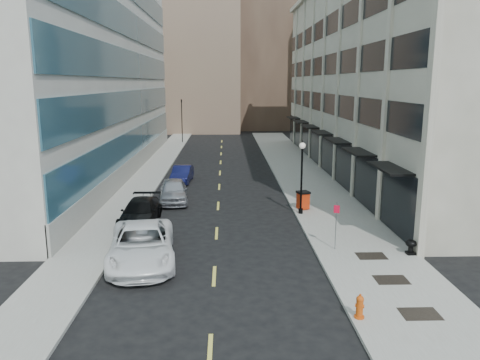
{
  "coord_description": "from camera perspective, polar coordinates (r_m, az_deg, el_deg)",
  "views": [
    {
      "loc": [
        0.54,
        -17.46,
        8.45
      ],
      "look_at": [
        1.37,
        9.08,
        2.86
      ],
      "focal_mm": 35.0,
      "sensor_mm": 36.0,
      "label": 1
    }
  ],
  "objects": [
    {
      "name": "grate_far",
      "position": [
        23.89,
        15.71,
        -8.9
      ],
      "size": [
        1.4,
        1.0,
        0.01
      ],
      "primitive_type": "cube",
      "color": "black",
      "rests_on": "sidewalk_right"
    },
    {
      "name": "trash_bin",
      "position": [
        31.26,
        7.69,
        -2.38
      ],
      "size": [
        0.94,
        0.94,
        1.22
      ],
      "rotation": [
        0.0,
        0.0,
        0.31
      ],
      "color": "red",
      "rests_on": "sidewalk_right"
    },
    {
      "name": "sidewalk_left",
      "position": [
        39.03,
        -12.14,
        -0.78
      ],
      "size": [
        3.0,
        80.0,
        0.15
      ],
      "primitive_type": "cube",
      "color": "gray",
      "rests_on": "ground"
    },
    {
      "name": "ground",
      "position": [
        19.41,
        -3.3,
        -13.95
      ],
      "size": [
        160.0,
        160.0,
        0.0
      ],
      "primitive_type": "plane",
      "color": "black",
      "rests_on": "ground"
    },
    {
      "name": "lamppost",
      "position": [
        29.8,
        7.53,
        1.05
      ],
      "size": [
        0.39,
        0.39,
        4.69
      ],
      "color": "black",
      "rests_on": "sidewalk_right"
    },
    {
      "name": "building_right",
      "position": [
        47.39,
        18.87,
        11.91
      ],
      "size": [
        15.3,
        46.5,
        18.25
      ],
      "color": "beige",
      "rests_on": "ground"
    },
    {
      "name": "fire_hydrant",
      "position": [
        17.82,
        14.38,
        -14.69
      ],
      "size": [
        0.37,
        0.37,
        0.91
      ],
      "rotation": [
        0.0,
        0.0,
        -0.35
      ],
      "color": "#E1520F",
      "rests_on": "sidewalk_right"
    },
    {
      "name": "car_silver_sedan",
      "position": [
        33.73,
        -8.11,
        -1.31
      ],
      "size": [
        2.47,
        5.03,
        1.65
      ],
      "primitive_type": "imported",
      "rotation": [
        0.0,
        0.0,
        0.11
      ],
      "color": "#9EA0A7",
      "rests_on": "ground"
    },
    {
      "name": "car_blue_sedan",
      "position": [
        40.36,
        -7.07,
        0.72
      ],
      "size": [
        1.75,
        4.36,
        1.41
      ],
      "primitive_type": "imported",
      "rotation": [
        0.0,
        0.0,
        -0.06
      ],
      "color": "#111442",
      "rests_on": "ground"
    },
    {
      "name": "skyline_brown",
      "position": [
        90.18,
        3.1,
        17.3
      ],
      "size": [
        12.0,
        16.0,
        34.0
      ],
      "primitive_type": "cube",
      "color": "brown",
      "rests_on": "ground"
    },
    {
      "name": "building_left",
      "position": [
        47.45,
        -22.72,
        12.84
      ],
      "size": [
        16.14,
        46.0,
        20.0
      ],
      "color": "beige",
      "rests_on": "ground"
    },
    {
      "name": "car_white_van",
      "position": [
        22.79,
        -11.89,
        -7.73
      ],
      "size": [
        3.83,
        6.83,
        1.8
      ],
      "primitive_type": "imported",
      "rotation": [
        0.0,
        0.0,
        0.13
      ],
      "color": "white",
      "rests_on": "ground"
    },
    {
      "name": "sidewalk_right",
      "position": [
        39.01,
        8.53,
        -0.65
      ],
      "size": [
        5.0,
        80.0,
        0.15
      ],
      "primitive_type": "cube",
      "color": "gray",
      "rests_on": "ground"
    },
    {
      "name": "skyline_stone",
      "position": [
        85.29,
        10.28,
        12.73
      ],
      "size": [
        10.0,
        14.0,
        20.0
      ],
      "primitive_type": "cube",
      "color": "beige",
      "rests_on": "ground"
    },
    {
      "name": "grate_near",
      "position": [
        18.91,
        21.09,
        -14.98
      ],
      "size": [
        1.4,
        1.0,
        0.01
      ],
      "primitive_type": "cube",
      "color": "black",
      "rests_on": "sidewalk_right"
    },
    {
      "name": "traffic_signal",
      "position": [
        65.8,
        -7.15,
        9.4
      ],
      "size": [
        0.66,
        0.66,
        6.98
      ],
      "color": "black",
      "rests_on": "ground"
    },
    {
      "name": "skyline_tan_near",
      "position": [
        85.77,
        -5.0,
        15.54
      ],
      "size": [
        14.0,
        18.0,
        28.0
      ],
      "primitive_type": "cube",
      "color": "#806A54",
      "rests_on": "ground"
    },
    {
      "name": "grate_mid",
      "position": [
        21.44,
        17.97,
        -11.49
      ],
      "size": [
        1.4,
        1.0,
        0.01
      ],
      "primitive_type": "cube",
      "color": "black",
      "rests_on": "sidewalk_right"
    },
    {
      "name": "skyline_tan_far",
      "position": [
        96.6,
        -10.73,
        13.18
      ],
      "size": [
        12.0,
        14.0,
        22.0
      ],
      "primitive_type": "cube",
      "color": "#806A54",
      "rests_on": "ground"
    },
    {
      "name": "road_centerline",
      "position": [
        35.49,
        -2.61,
        -1.9
      ],
      "size": [
        0.15,
        68.2,
        0.01
      ],
      "color": "#D8CC4C",
      "rests_on": "ground"
    },
    {
      "name": "sign_post",
      "position": [
        23.9,
        11.65,
        -4.7
      ],
      "size": [
        0.28,
        0.13,
        2.46
      ],
      "rotation": [
        0.0,
        0.0,
        -0.38
      ],
      "color": "slate",
      "rests_on": "sidewalk_right"
    },
    {
      "name": "urn_planter",
      "position": [
        24.58,
        20.12,
        -7.49
      ],
      "size": [
        0.54,
        0.54,
        0.74
      ],
      "rotation": [
        0.0,
        0.0,
        0.04
      ],
      "color": "black",
      "rests_on": "sidewalk_right"
    },
    {
      "name": "car_black_pickup",
      "position": [
        28.83,
        -12.06,
        -3.88
      ],
      "size": [
        2.17,
        5.18,
        1.5
      ],
      "primitive_type": "imported",
      "rotation": [
        0.0,
        0.0,
        -0.01
      ],
      "color": "black",
      "rests_on": "ground"
    }
  ]
}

